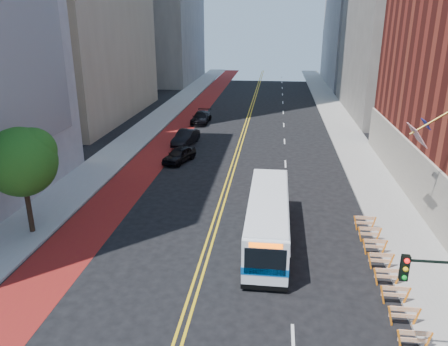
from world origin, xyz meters
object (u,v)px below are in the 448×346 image
street_tree (22,159)px  traffic_signal (434,296)px  car_a (179,155)px  car_c (201,118)px  transit_bus (268,218)px  car_b (186,138)px

street_tree → traffic_signal: street_tree is taller
car_a → car_c: 16.36m
transit_bus → car_b: transit_bus is taller
car_b → car_a: bearing=-75.1°
street_tree → car_b: street_tree is taller
street_tree → car_a: (6.05, 15.34, -4.19)m
traffic_signal → car_b: bearing=116.2°
street_tree → car_c: (5.38, 31.69, -4.16)m
traffic_signal → car_c: size_ratio=0.99×
traffic_signal → car_a: size_ratio=1.20×
street_tree → car_b: bearing=75.7°
street_tree → car_a: bearing=68.5°
car_a → transit_bus: bearing=-41.0°
car_a → car_b: car_b is taller
street_tree → car_b: 22.39m
street_tree → transit_bus: bearing=2.6°
street_tree → transit_bus: street_tree is taller
transit_bus → street_tree: bearing=-177.2°
street_tree → traffic_signal: (20.66, -9.55, -1.19)m
car_a → street_tree: bearing=-93.1°
transit_bus → car_b: 22.64m
car_a → car_c: bearing=110.8°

